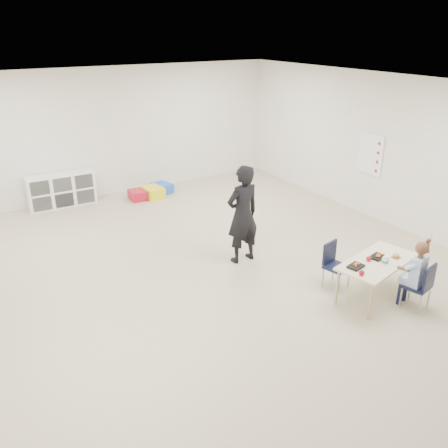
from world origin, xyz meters
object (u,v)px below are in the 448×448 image
child (419,272)px  adult (243,214)px  chair_near (417,285)px  table (375,279)px  cubby_shelf (61,190)px

child → adult: bearing=104.0°
chair_near → table: bearing=105.7°
chair_near → cubby_shelf: cubby_shelf is taller
table → child: child is taller
cubby_shelf → adult: adult is taller
table → cubby_shelf: 6.71m
table → adult: bearing=103.6°
child → table: bearing=105.7°
cubby_shelf → adult: 4.57m
table → chair_near: bearing=-74.3°
cubby_shelf → adult: size_ratio=0.87×
child → cubby_shelf: 7.26m
table → adult: size_ratio=0.84×
child → cubby_shelf: (-3.14, 6.55, -0.19)m
child → adult: 2.73m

